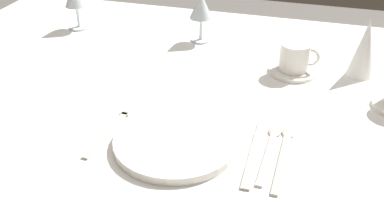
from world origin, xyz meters
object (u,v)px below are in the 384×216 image
Objects in this scene: dinner_plate at (176,142)px; napkin_folded at (365,48)px; coffee_cup_far at (295,57)px; dinner_knife at (254,154)px; wine_glass_centre at (201,8)px; spoon_soup at (270,147)px; spoon_dessert at (284,150)px; fork_outer at (112,128)px.

napkin_folded reaches higher than dinner_plate.
dinner_plate is at bearing -116.68° from coffee_cup_far.
dinner_plate is 0.16m from dinner_knife.
napkin_folded is at bearing -12.62° from wine_glass_centre.
spoon_soup is at bearing -60.14° from wine_glass_centre.
spoon_soup is at bearing 170.34° from spoon_dessert.
spoon_dessert is 0.36m from coffee_cup_far.
wine_glass_centre is at bearing 83.70° from fork_outer.
napkin_folded is at bearing 63.65° from dinner_knife.
spoon_dessert is 0.60m from wine_glass_centre.
wine_glass_centre is (-0.26, 0.53, 0.10)m from dinner_knife.
wine_glass_centre reaches higher than dinner_plate.
wine_glass_centre reaches higher than dinner_knife.
spoon_soup is 1.97× the size of coffee_cup_far.
wine_glass_centre reaches higher than fork_outer.
spoon_soup is 0.03m from spoon_dessert.
dinner_knife is at bearing -116.35° from napkin_folded.
spoon_soup is (0.03, 0.04, -0.00)m from dinner_knife.
napkin_folded is at bearing 12.02° from coffee_cup_far.
spoon_dessert reaches higher than fork_outer.
coffee_cup_far is at bearing 63.32° from dinner_plate.
wine_glass_centre reaches higher than coffee_cup_far.
coffee_cup_far is at bearing -167.98° from napkin_folded.
fork_outer is 0.52m from coffee_cup_far.
coffee_cup_far is 0.70× the size of wine_glass_centre.
spoon_soup reaches higher than fork_outer.
spoon_dessert is 0.43m from napkin_folded.
dinner_knife is at bearing -152.23° from spoon_dessert.
napkin_folded is (0.18, 0.39, 0.08)m from spoon_soup.
dinner_plate is at bearing -175.80° from dinner_knife.
fork_outer is 1.36× the size of napkin_folded.
wine_glass_centre reaches higher than spoon_dessert.
spoon_soup is 0.44m from napkin_folded.
spoon_soup is at bearing 13.93° from dinner_plate.
spoon_soup is 0.58m from wine_glass_centre.
fork_outer is 0.31m from dinner_knife.
wine_glass_centre is (-0.31, 0.50, 0.10)m from spoon_dessert.
spoon_soup is at bearing -115.01° from napkin_folded.
fork_outer is at bearing -175.37° from spoon_soup.
coffee_cup_far is at bearing 88.01° from spoon_soup.
dinner_plate is 0.45m from coffee_cup_far.
wine_glass_centre is 0.96× the size of napkin_folded.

